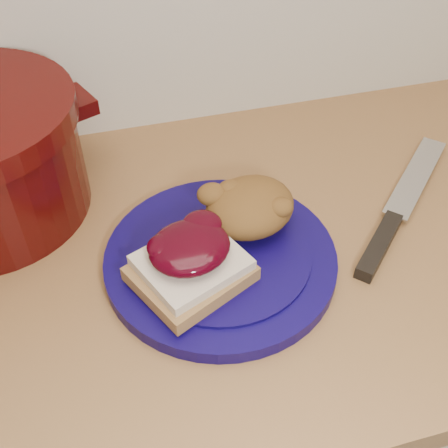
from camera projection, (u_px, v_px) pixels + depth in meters
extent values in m
cube|color=beige|center=(242.00, 413.00, 1.06)|extent=(4.00, 0.60, 0.86)
cylinder|color=#0B0442|center=(221.00, 259.00, 0.70)|extent=(0.37, 0.37, 0.02)
cube|color=olive|center=(191.00, 274.00, 0.65)|extent=(0.16, 0.15, 0.02)
cube|color=beige|center=(191.00, 262.00, 0.64)|extent=(0.14, 0.13, 0.01)
ellipsoid|color=black|center=(189.00, 247.00, 0.63)|extent=(0.12, 0.11, 0.03)
ellipsoid|color=brown|center=(250.00, 207.00, 0.71)|extent=(0.15, 0.14, 0.06)
cube|color=black|center=(379.00, 245.00, 0.72)|extent=(0.10, 0.10, 0.02)
cube|color=silver|center=(416.00, 176.00, 0.82)|extent=(0.17, 0.17, 0.00)
cube|color=#360705|center=(76.00, 102.00, 0.78)|extent=(0.06, 0.07, 0.02)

